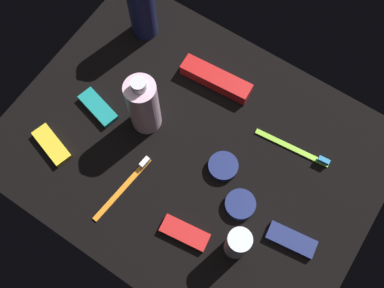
{
  "coord_description": "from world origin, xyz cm",
  "views": [
    {
      "loc": [
        19.31,
        -29.21,
        95.27
      ],
      "look_at": [
        0.0,
        0.0,
        3.0
      ],
      "focal_mm": 41.49,
      "sensor_mm": 36.0,
      "label": 1
    }
  ],
  "objects_px": {
    "snack_bar_teal": "(98,108)",
    "cream_tin_left": "(222,168)",
    "toothpaste_box_red": "(216,79)",
    "snack_bar_yellow": "(52,145)",
    "toothbrush_lime": "(296,149)",
    "snack_bar_red": "(185,233)",
    "snack_bar_navy": "(291,240)",
    "cream_tin_right": "(240,204)",
    "lotion_bottle": "(141,6)",
    "deodorant_stick": "(238,244)",
    "toothbrush_orange": "(126,185)",
    "bodywash_bottle": "(142,106)"
  },
  "relations": [
    {
      "from": "lotion_bottle",
      "to": "cream_tin_right",
      "type": "distance_m",
      "value": 0.51
    },
    {
      "from": "lotion_bottle",
      "to": "snack_bar_yellow",
      "type": "bearing_deg",
      "value": -88.92
    },
    {
      "from": "deodorant_stick",
      "to": "toothbrush_lime",
      "type": "bearing_deg",
      "value": 89.49
    },
    {
      "from": "toothbrush_orange",
      "to": "deodorant_stick",
      "type": "bearing_deg",
      "value": 3.75
    },
    {
      "from": "cream_tin_right",
      "to": "cream_tin_left",
      "type": "bearing_deg",
      "value": 147.94
    },
    {
      "from": "lotion_bottle",
      "to": "toothbrush_orange",
      "type": "relative_size",
      "value": 1.19
    },
    {
      "from": "cream_tin_left",
      "to": "snack_bar_navy",
      "type": "bearing_deg",
      "value": -14.51
    },
    {
      "from": "deodorant_stick",
      "to": "toothbrush_lime",
      "type": "distance_m",
      "value": 0.27
    },
    {
      "from": "cream_tin_right",
      "to": "toothbrush_lime",
      "type": "bearing_deg",
      "value": 77.28
    },
    {
      "from": "bodywash_bottle",
      "to": "snack_bar_red",
      "type": "distance_m",
      "value": 0.29
    },
    {
      "from": "toothbrush_orange",
      "to": "snack_bar_red",
      "type": "height_order",
      "value": "toothbrush_orange"
    },
    {
      "from": "snack_bar_teal",
      "to": "snack_bar_navy",
      "type": "distance_m",
      "value": 0.53
    },
    {
      "from": "toothpaste_box_red",
      "to": "cream_tin_left",
      "type": "relative_size",
      "value": 2.6
    },
    {
      "from": "snack_bar_navy",
      "to": "cream_tin_right",
      "type": "distance_m",
      "value": 0.13
    },
    {
      "from": "snack_bar_teal",
      "to": "cream_tin_left",
      "type": "relative_size",
      "value": 1.54
    },
    {
      "from": "deodorant_stick",
      "to": "snack_bar_teal",
      "type": "distance_m",
      "value": 0.45
    },
    {
      "from": "deodorant_stick",
      "to": "cream_tin_left",
      "type": "bearing_deg",
      "value": 131.43
    },
    {
      "from": "snack_bar_yellow",
      "to": "snack_bar_navy",
      "type": "bearing_deg",
      "value": 27.76
    },
    {
      "from": "lotion_bottle",
      "to": "deodorant_stick",
      "type": "bearing_deg",
      "value": -35.48
    },
    {
      "from": "snack_bar_red",
      "to": "snack_bar_yellow",
      "type": "bearing_deg",
      "value": 172.46
    },
    {
      "from": "bodywash_bottle",
      "to": "toothbrush_lime",
      "type": "distance_m",
      "value": 0.36
    },
    {
      "from": "snack_bar_teal",
      "to": "bodywash_bottle",
      "type": "bearing_deg",
      "value": 30.92
    },
    {
      "from": "toothpaste_box_red",
      "to": "snack_bar_yellow",
      "type": "bearing_deg",
      "value": -126.87
    },
    {
      "from": "toothbrush_orange",
      "to": "cream_tin_right",
      "type": "distance_m",
      "value": 0.25
    },
    {
      "from": "bodywash_bottle",
      "to": "cream_tin_left",
      "type": "xyz_separation_m",
      "value": [
        0.21,
        -0.0,
        -0.08
      ]
    },
    {
      "from": "toothpaste_box_red",
      "to": "snack_bar_teal",
      "type": "xyz_separation_m",
      "value": [
        -0.19,
        -0.21,
        -0.01
      ]
    },
    {
      "from": "cream_tin_left",
      "to": "toothbrush_lime",
      "type": "bearing_deg",
      "value": 48.47
    },
    {
      "from": "bodywash_bottle",
      "to": "cream_tin_left",
      "type": "distance_m",
      "value": 0.22
    },
    {
      "from": "toothbrush_lime",
      "to": "cream_tin_left",
      "type": "xyz_separation_m",
      "value": [
        -0.12,
        -0.13,
        0.0
      ]
    },
    {
      "from": "toothbrush_lime",
      "to": "snack_bar_navy",
      "type": "height_order",
      "value": "toothbrush_lime"
    },
    {
      "from": "toothbrush_lime",
      "to": "snack_bar_red",
      "type": "bearing_deg",
      "value": -109.73
    },
    {
      "from": "deodorant_stick",
      "to": "toothpaste_box_red",
      "type": "bearing_deg",
      "value": 128.33
    },
    {
      "from": "lotion_bottle",
      "to": "snack_bar_red",
      "type": "xyz_separation_m",
      "value": [
        0.37,
        -0.37,
        -0.09
      ]
    },
    {
      "from": "toothpaste_box_red",
      "to": "cream_tin_left",
      "type": "distance_m",
      "value": 0.22
    },
    {
      "from": "deodorant_stick",
      "to": "snack_bar_yellow",
      "type": "xyz_separation_m",
      "value": [
        -0.47,
        -0.04,
        -0.05
      ]
    },
    {
      "from": "toothbrush_orange",
      "to": "snack_bar_teal",
      "type": "bearing_deg",
      "value": 145.35
    },
    {
      "from": "toothbrush_lime",
      "to": "snack_bar_red",
      "type": "relative_size",
      "value": 1.73
    },
    {
      "from": "toothbrush_lime",
      "to": "toothpaste_box_red",
      "type": "bearing_deg",
      "value": 169.21
    },
    {
      "from": "toothbrush_lime",
      "to": "toothpaste_box_red",
      "type": "xyz_separation_m",
      "value": [
        -0.25,
        0.05,
        0.01
      ]
    },
    {
      "from": "lotion_bottle",
      "to": "snack_bar_navy",
      "type": "height_order",
      "value": "lotion_bottle"
    },
    {
      "from": "cream_tin_left",
      "to": "cream_tin_right",
      "type": "relative_size",
      "value": 1.0
    },
    {
      "from": "lotion_bottle",
      "to": "cream_tin_left",
      "type": "distance_m",
      "value": 0.43
    },
    {
      "from": "snack_bar_yellow",
      "to": "snack_bar_red",
      "type": "height_order",
      "value": "same"
    },
    {
      "from": "snack_bar_navy",
      "to": "cream_tin_left",
      "type": "height_order",
      "value": "cream_tin_left"
    },
    {
      "from": "snack_bar_navy",
      "to": "cream_tin_right",
      "type": "xyz_separation_m",
      "value": [
        -0.13,
        0.01,
        0.0
      ]
    },
    {
      "from": "bodywash_bottle",
      "to": "deodorant_stick",
      "type": "bearing_deg",
      "value": -22.05
    },
    {
      "from": "lotion_bottle",
      "to": "cream_tin_left",
      "type": "bearing_deg",
      "value": -30.05
    },
    {
      "from": "snack_bar_yellow",
      "to": "toothbrush_lime",
      "type": "bearing_deg",
      "value": 48.74
    },
    {
      "from": "snack_bar_yellow",
      "to": "cream_tin_left",
      "type": "relative_size",
      "value": 1.54
    },
    {
      "from": "deodorant_stick",
      "to": "snack_bar_teal",
      "type": "height_order",
      "value": "deodorant_stick"
    }
  ]
}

